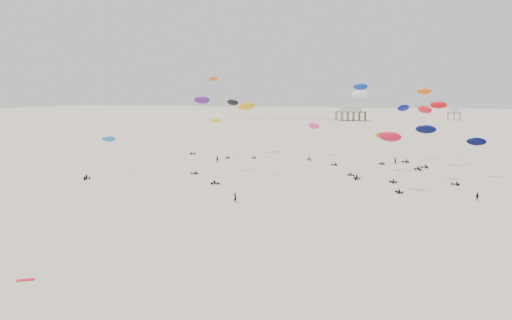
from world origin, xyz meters
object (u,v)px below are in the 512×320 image
(rig_4, at_px, (313,132))
(rig_9, at_px, (419,110))
(rig_0, at_px, (359,124))
(spectator_0, at_px, (235,202))
(pavilion_small, at_px, (454,115))
(pavilion_main, at_px, (351,115))

(rig_4, distance_m, rig_9, 32.18)
(rig_0, distance_m, spectator_0, 43.44)
(pavilion_small, xyz_separation_m, spectator_0, (-61.84, -298.98, -3.49))
(rig_4, relative_size, rig_9, 0.69)
(pavilion_main, xyz_separation_m, rig_0, (26.61, -231.66, 8.20))
(rig_0, bearing_deg, rig_9, -102.93)
(rig_9, bearing_deg, spectator_0, 179.29)
(pavilion_small, bearing_deg, pavilion_main, -156.80)
(rig_4, xyz_separation_m, spectator_0, (-1.52, -69.41, -7.47))
(pavilion_small, xyz_separation_m, rig_4, (-60.32, -229.58, 3.98))
(rig_4, height_order, spectator_0, rig_4)
(pavilion_small, distance_m, rig_4, 237.40)
(pavilion_small, relative_size, rig_0, 0.39)
(spectator_0, bearing_deg, pavilion_small, -61.00)
(rig_4, bearing_deg, spectator_0, 76.94)
(spectator_0, bearing_deg, pavilion_main, -47.57)
(pavilion_main, height_order, pavilion_small, pavilion_main)
(pavilion_main, relative_size, spectator_0, 9.68)
(pavilion_main, relative_size, rig_9, 0.94)
(pavilion_main, height_order, rig_0, rig_0)
(rig_0, xyz_separation_m, rig_4, (-16.93, 32.09, -4.96))
(spectator_0, bearing_deg, rig_9, -74.02)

